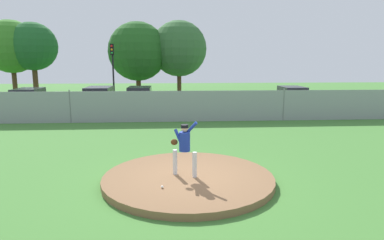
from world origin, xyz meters
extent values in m
plane|color=#427A33|center=(0.00, 6.00, 0.00)|extent=(80.00, 80.00, 0.00)
cube|color=#2B2B2D|center=(0.00, 14.50, 0.00)|extent=(44.00, 7.00, 0.01)
cylinder|color=brown|center=(0.00, 0.00, 0.10)|extent=(5.03, 5.03, 0.20)
cylinder|color=silver|center=(-0.39, 0.13, 0.57)|extent=(0.13, 0.13, 0.75)
cylinder|color=silver|center=(0.17, -0.17, 0.57)|extent=(0.13, 0.13, 0.75)
cylinder|color=navy|center=(-0.11, -0.02, 1.23)|extent=(0.32, 0.32, 0.56)
cylinder|color=navy|center=(0.07, -0.02, 1.61)|extent=(0.41, 0.28, 0.44)
cylinder|color=navy|center=(-0.29, -0.02, 1.37)|extent=(0.29, 0.21, 0.46)
ellipsoid|color=#4C2D14|center=(-0.41, 0.03, 1.20)|extent=(0.20, 0.12, 0.18)
sphere|color=tan|center=(-0.11, -0.02, 1.61)|extent=(0.20, 0.20, 0.20)
cylinder|color=black|center=(-0.11, -0.02, 1.68)|extent=(0.21, 0.21, 0.09)
sphere|color=white|center=(-0.75, -0.97, 0.23)|extent=(0.07, 0.07, 0.07)
cube|color=gray|center=(0.00, 10.00, 0.92)|extent=(31.47, 0.03, 1.83)
cylinder|color=slate|center=(-6.29, 10.00, 0.97)|extent=(0.07, 0.07, 1.93)
cylinder|color=slate|center=(6.29, 10.00, 0.97)|extent=(0.07, 0.07, 1.93)
cube|color=slate|center=(-2.72, 14.65, 0.72)|extent=(1.73, 4.13, 0.80)
cube|color=black|center=(-2.72, 14.65, 1.43)|extent=(1.59, 2.27, 0.62)
cylinder|color=black|center=(-2.72, 15.94, 0.32)|extent=(1.79, 0.64, 0.64)
cylinder|color=black|center=(-2.71, 13.37, 0.32)|extent=(1.79, 0.64, 0.64)
cube|color=silver|center=(8.65, 14.98, 0.64)|extent=(1.79, 4.34, 0.64)
cube|color=black|center=(8.65, 14.98, 1.32)|extent=(1.63, 2.39, 0.71)
cylinder|color=black|center=(8.67, 16.32, 0.32)|extent=(1.81, 0.66, 0.64)
cylinder|color=black|center=(8.64, 13.64, 0.32)|extent=(1.81, 0.66, 0.64)
cube|color=#232328|center=(-5.50, 14.20, 0.70)|extent=(1.81, 4.67, 0.76)
cube|color=black|center=(-5.50, 14.20, 1.43)|extent=(1.66, 2.57, 0.70)
cylinder|color=black|center=(-5.51, 15.64, 0.32)|extent=(1.86, 0.65, 0.64)
cylinder|color=black|center=(-5.50, 12.75, 0.32)|extent=(1.86, 0.65, 0.64)
cube|color=#B7BABF|center=(-10.27, 14.07, 0.69)|extent=(2.00, 4.58, 0.74)
cube|color=black|center=(-10.27, 14.07, 1.38)|extent=(1.75, 2.56, 0.64)
cylinder|color=black|center=(-10.35, 15.46, 0.32)|extent=(1.85, 0.74, 0.64)
cylinder|color=black|center=(-10.20, 12.68, 0.32)|extent=(1.85, 0.74, 0.64)
cone|color=orange|center=(0.76, 15.90, 0.28)|extent=(0.32, 0.32, 0.55)
cube|color=black|center=(0.76, 15.90, 0.02)|extent=(0.40, 0.40, 0.03)
cylinder|color=black|center=(-5.23, 18.75, 2.47)|extent=(0.14, 0.14, 4.94)
cube|color=black|center=(-5.23, 18.57, 4.49)|extent=(0.28, 0.24, 0.90)
sphere|color=red|center=(-5.23, 18.45, 4.76)|extent=(0.18, 0.18, 0.18)
sphere|color=orange|center=(-5.23, 18.45, 4.49)|extent=(0.18, 0.18, 0.18)
sphere|color=green|center=(-5.23, 18.45, 4.22)|extent=(0.18, 0.18, 0.18)
cylinder|color=#4C331E|center=(-15.49, 23.69, 1.59)|extent=(0.43, 0.43, 3.18)
sphere|color=#357A24|center=(-15.49, 23.69, 4.93)|extent=(4.99, 4.99, 4.99)
cylinder|color=#4C331E|center=(-13.49, 23.60, 1.68)|extent=(0.48, 0.48, 3.36)
sphere|color=#1E5925|center=(-13.49, 23.60, 4.95)|extent=(4.53, 4.53, 4.53)
cylinder|color=#4C331E|center=(-3.63, 23.65, 1.25)|extent=(0.47, 0.47, 2.51)
sphere|color=#22591E|center=(-3.63, 23.65, 4.50)|extent=(5.69, 5.69, 5.69)
cylinder|color=#4C331E|center=(0.40, 24.16, 1.44)|extent=(0.43, 0.43, 2.87)
sphere|color=#326230|center=(0.40, 24.16, 4.79)|extent=(5.50, 5.50, 5.50)
camera|label=1|loc=(-0.50, -9.30, 3.50)|focal=30.87mm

